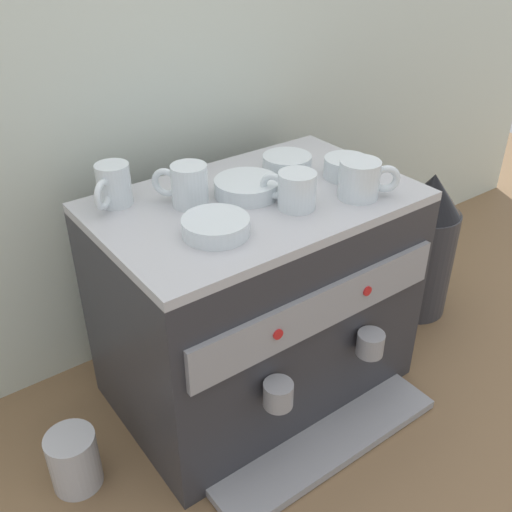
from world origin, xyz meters
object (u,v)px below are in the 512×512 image
Objects in this scene: ceramic_cup_2 at (295,190)px; ceramic_cup_3 at (113,185)px; ceramic_cup_0 at (187,185)px; ceramic_bowl_0 at (287,164)px; espresso_machine at (257,299)px; ceramic_bowl_1 at (216,227)px; ceramic_bowl_3 at (247,188)px; milk_pitcher at (74,460)px; coffee_grinder at (423,246)px; ceramic_cup_1 at (361,179)px; ceramic_bowl_2 at (346,168)px.

ceramic_cup_3 reaches higher than ceramic_cup_2.
ceramic_cup_0 is 0.96× the size of ceramic_bowl_0.
ceramic_cup_0 reaches higher than espresso_machine.
ceramic_bowl_0 is at bearing 26.82° from ceramic_bowl_1.
ceramic_bowl_0 is (0.36, -0.07, -0.02)m from ceramic_cup_3.
ceramic_bowl_3 reaches higher than milk_pitcher.
coffee_grinder is (0.53, -0.02, -0.04)m from espresso_machine.
ceramic_cup_0 is 0.96× the size of ceramic_cup_2.
ceramic_cup_1 is 0.49m from coffee_grinder.
ceramic_cup_3 is 0.72× the size of ceramic_bowl_3.
ceramic_cup_3 is 0.23× the size of coffee_grinder.
ceramic_cup_3 is at bearing 168.49° from ceramic_bowl_0.
ceramic_bowl_0 is at bearing 102.10° from ceramic_cup_1.
ceramic_bowl_3 is 0.61m from coffee_grinder.
ceramic_cup_0 is at bearing 12.51° from milk_pitcher.
ceramic_cup_2 reaches higher than espresso_machine.
ceramic_cup_2 is at bearing -39.59° from ceramic_cup_0.
milk_pitcher is at bearing 178.97° from ceramic_bowl_2.
ceramic_cup_2 is (0.03, -0.07, 0.28)m from espresso_machine.
espresso_machine is at bearing 145.46° from ceramic_cup_1.
ceramic_bowl_2 is at bearing -20.60° from ceramic_cup_3.
ceramic_bowl_1 is at bearing -10.07° from milk_pitcher.
ceramic_bowl_0 is 0.83× the size of milk_pitcher.
ceramic_cup_0 is at bearing 173.09° from coffee_grinder.
coffee_grinder is (0.49, 0.05, -0.32)m from ceramic_cup_2.
ceramic_bowl_2 is at bearing -7.55° from espresso_machine.
ceramic_cup_2 is 0.11m from ceramic_bowl_3.
coffee_grinder reaches higher than milk_pitcher.
ceramic_bowl_0 is at bearing 27.27° from espresso_machine.
ceramic_bowl_0 is 0.87× the size of ceramic_bowl_1.
ceramic_bowl_0 is 0.12m from ceramic_bowl_2.
ceramic_cup_0 is at bearing 80.73° from ceramic_bowl_1.
ceramic_cup_3 is at bearing 144.00° from ceramic_cup_0.
ceramic_bowl_0 is (0.09, 0.14, -0.02)m from ceramic_cup_2.
ceramic_bowl_2 reaches higher than ceramic_bowl_3.
ceramic_cup_1 reaches higher than ceramic_bowl_1.
ceramic_cup_1 is 1.06× the size of ceramic_bowl_0.
ceramic_bowl_2 is (0.33, -0.08, -0.02)m from ceramic_cup_0.
milk_pitcher is (-0.98, 0.01, -0.14)m from coffee_grinder.
ceramic_bowl_3 is (-0.13, -0.04, -0.00)m from ceramic_bowl_0.
ceramic_bowl_2 is (0.44, -0.17, -0.02)m from ceramic_cup_3.
ceramic_cup_1 is at bearing -8.02° from ceramic_bowl_1.
coffee_grinder is at bearing -6.91° from ceramic_cup_0.
ceramic_bowl_2 reaches higher than ceramic_bowl_0.
ceramic_bowl_3 reaches higher than coffee_grinder.
ceramic_cup_3 is 0.99× the size of ceramic_bowl_2.
espresso_machine is 5.05× the size of milk_pitcher.
ceramic_cup_0 is at bearing 165.63° from ceramic_bowl_2.
ceramic_cup_1 reaches higher than milk_pitcher.
espresso_machine is 6.35× the size of ceramic_cup_0.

